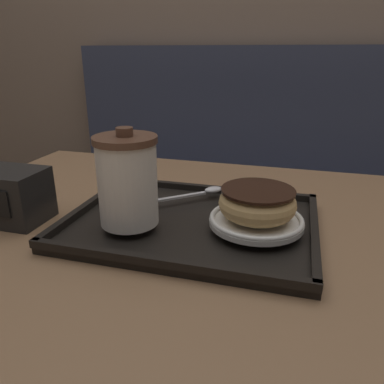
# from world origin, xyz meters

# --- Properties ---
(booth_bench) EXTENTS (1.40, 0.44, 1.00)m
(booth_bench) POSITION_xyz_m (-0.04, 0.87, 0.32)
(booth_bench) COLOR #33384C
(booth_bench) RESTS_ON ground_plane
(cafe_table) EXTENTS (0.98, 0.78, 0.70)m
(cafe_table) POSITION_xyz_m (0.00, 0.00, 0.55)
(cafe_table) COLOR #846042
(cafe_table) RESTS_ON ground_plane
(serving_tray) EXTENTS (0.40, 0.30, 0.02)m
(serving_tray) POSITION_xyz_m (0.03, -0.00, 0.71)
(serving_tray) COLOR black
(serving_tray) RESTS_ON cafe_table
(coffee_cup_front) EXTENTS (0.10, 0.10, 0.15)m
(coffee_cup_front) POSITION_xyz_m (-0.06, -0.06, 0.80)
(coffee_cup_front) COLOR white
(coffee_cup_front) RESTS_ON serving_tray
(plate_with_chocolate_donut) EXTENTS (0.15, 0.15, 0.01)m
(plate_with_chocolate_donut) POSITION_xyz_m (0.14, -0.01, 0.73)
(plate_with_chocolate_donut) COLOR white
(plate_with_chocolate_donut) RESTS_ON serving_tray
(donut_chocolate_glazed) EXTENTS (0.12, 0.12, 0.04)m
(donut_chocolate_glazed) POSITION_xyz_m (0.14, -0.01, 0.76)
(donut_chocolate_glazed) COLOR #DBB270
(donut_chocolate_glazed) RESTS_ON plate_with_chocolate_donut
(spoon) EXTENTS (0.11, 0.10, 0.01)m
(spoon) POSITION_xyz_m (0.03, 0.10, 0.73)
(spoon) COLOR silver
(spoon) RESTS_ON serving_tray
(napkin_dispenser) EXTENTS (0.12, 0.09, 0.09)m
(napkin_dispenser) POSITION_xyz_m (-0.28, -0.06, 0.75)
(napkin_dispenser) COLOR black
(napkin_dispenser) RESTS_ON cafe_table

